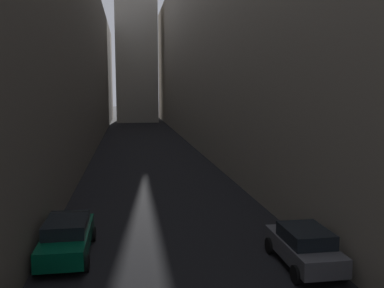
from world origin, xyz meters
The scene contains 5 objects.
ground_plane centered at (0.00, 48.00, 0.00)m, with size 264.00×264.00×0.00m, color black.
building_block_left centered at (-12.95, 50.00, 9.82)m, with size 14.91×108.00×19.64m, color #60594F.
building_block_right centered at (13.12, 50.00, 12.05)m, with size 15.24×108.00×24.09m, color gray.
parked_car_left_third centered at (-4.40, 19.32, 0.79)m, with size 1.93×4.55×1.50m.
parked_car_right_third centered at (4.40, 16.96, 0.78)m, with size 1.88×3.91×1.49m.
Camera 1 is at (-1.93, 3.12, 6.47)m, focal length 38.70 mm.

